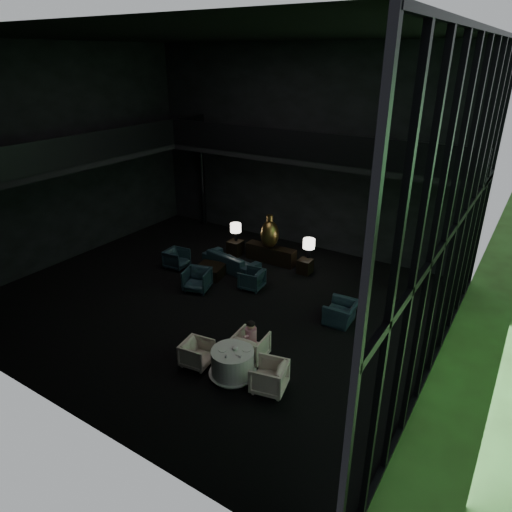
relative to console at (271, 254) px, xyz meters
The scene contains 35 objects.
floor 3.67m from the console, 89.90° to the right, with size 14.00×12.00×0.02m, color black.
ceiling 8.50m from the console, 89.90° to the right, with size 14.00×12.00×0.02m, color black.
wall_back 4.36m from the console, 89.85° to the left, with size 14.00×0.04×8.00m, color black.
wall_front 10.33m from the console, 89.96° to the right, with size 14.00×0.04×8.00m, color black.
wall_left 8.70m from the console, 152.42° to the right, with size 0.04×12.00×8.00m, color black.
curtain_wall 8.67m from the console, 27.71° to the right, with size 0.20×12.00×8.00m, color black, non-canonical shape.
mezzanine_left 7.92m from the console, 148.64° to the right, with size 2.00×12.00×0.25m, color black.
mezzanine_back 4.04m from the console, 53.25° to the left, with size 12.00×2.00×0.25m, color black.
railing_left 7.52m from the console, 143.82° to the right, with size 0.06×12.00×1.00m, color black.
railing_back 4.40m from the console, 19.04° to the left, with size 12.00×0.06×1.00m, color black.
column_nw 5.65m from the console, 157.71° to the left, with size 0.24×0.24×4.00m, color black.
column_ne 5.10m from the console, ahead, with size 0.24×0.24×4.00m, color black.
console is the anchor object (origin of this frame).
bronze_urn 0.90m from the console, 90.00° to the right, with size 0.71×0.71×1.32m.
side_table_left 1.61m from the console, behind, with size 0.54×0.54×0.59m, color black.
table_lamp_left 1.79m from the console, behind, with size 0.44×0.44×0.73m.
side_table_right 1.61m from the console, ahead, with size 0.49×0.49×0.54m, color black.
table_lamp_right 1.77m from the console, ahead, with size 0.45×0.45×0.75m.
sofa 1.67m from the console, 124.53° to the right, with size 2.59×0.76×1.01m, color black.
lounge_armchair_west 3.66m from the console, 139.00° to the right, with size 0.82×0.77×0.85m, color black.
lounge_armchair_east 2.36m from the console, 75.47° to the right, with size 0.76×0.71×0.78m, color #152634.
lounge_armchair_south 3.53m from the console, 105.44° to the right, with size 0.93×0.88×0.96m, color black.
window_armchair 4.87m from the console, 33.00° to the right, with size 0.96×0.62×0.83m, color black.
coffee_table 2.61m from the console, 117.98° to the right, with size 0.95×0.95×0.42m, color black.
dining_table 7.09m from the console, 66.95° to the right, with size 1.24×1.24×0.75m.
dining_chair_north 6.30m from the console, 63.96° to the right, with size 0.90×0.84×0.93m, color beige.
dining_chair_east 7.53m from the console, 59.43° to the right, with size 0.87×0.82×0.90m, color beige.
dining_chair_west 6.88m from the console, 75.45° to the right, with size 0.72×0.67×0.74m, color beige.
child 6.24m from the console, 64.01° to the right, with size 0.31×0.31×0.66m.
plate_a 7.10m from the console, 68.93° to the right, with size 0.24×0.24×0.01m, color white.
plate_b 7.00m from the console, 64.12° to the right, with size 0.22×0.22×0.02m, color white.
saucer 7.21m from the console, 65.61° to the right, with size 0.16×0.16×0.01m, color white.
coffee_cup 7.32m from the console, 65.02° to the right, with size 0.09×0.09×0.06m, color white.
cereal_bowl 7.03m from the console, 66.49° to the right, with size 0.16×0.16×0.08m, color white.
cream_pot 7.40m from the console, 67.71° to the right, with size 0.06×0.06×0.07m, color #99999E.
Camera 1 is at (8.36, -10.51, 7.55)m, focal length 32.00 mm.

